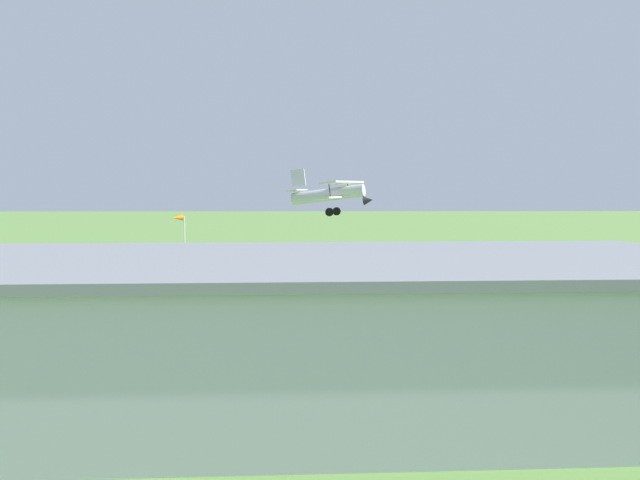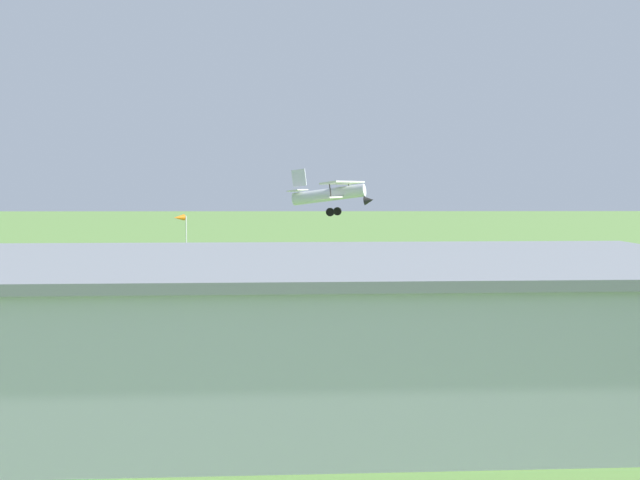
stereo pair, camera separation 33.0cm
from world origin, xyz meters
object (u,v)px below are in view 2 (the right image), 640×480
biplane (332,193)px  car_grey (569,323)px  person_at_fence_line (177,314)px  car_silver (23,324)px  person_near_hangar_door (260,311)px  person_watching_takeoff (187,309)px  windsock (180,221)px  person_walking_on_apron (421,311)px  hangar (297,330)px  person_by_parked_cars (223,311)px

biplane → car_grey: size_ratio=1.89×
person_at_fence_line → biplane: bearing=-123.4°
car_silver → person_near_hangar_door: (-12.66, -4.68, -0.05)m
car_grey → person_watching_takeoff: person_watching_takeoff is taller
biplane → windsock: biplane is taller
biplane → car_grey: bearing=125.5°
person_near_hangar_door → windsock: 31.78m
person_near_hangar_door → windsock: (9.56, -30.03, 4.14)m
biplane → person_walking_on_apron: bearing=109.7°
person_watching_takeoff → person_at_fence_line: person_at_fence_line is taller
car_silver → person_walking_on_apron: 22.76m
person_near_hangar_door → person_walking_on_apron: (-9.72, 0.58, 0.05)m
person_near_hangar_door → person_walking_on_apron: 9.74m
biplane → car_grey: 22.85m
car_silver → biplane: bearing=-134.3°
person_watching_takeoff → windsock: 30.12m
person_at_fence_line → hangar: bearing=113.9°
hangar → person_by_parked_cars: 18.59m
car_silver → person_walking_on_apron: (-22.38, -4.11, 0.00)m
person_watching_takeoff → person_walking_on_apron: bearing=175.2°
hangar → person_at_fence_line: 18.12m
person_near_hangar_door → person_watching_takeoff: bearing=-7.8°
car_grey → person_at_fence_line: size_ratio=2.42×
car_grey → person_by_parked_cars: size_ratio=2.56×
person_watching_takeoff → windsock: (5.06, -29.41, 4.09)m
person_watching_takeoff → windsock: size_ratio=0.31×
person_by_parked_cars → biplane: bearing=-118.1°
biplane → person_at_fence_line: biplane is taller
person_by_parked_cars → hangar: bearing=104.8°
car_silver → car_grey: bearing=-179.7°
biplane → person_walking_on_apron: biplane is taller
car_silver → person_at_fence_line: bearing=-157.1°
biplane → person_watching_takeoff: 17.12m
windsock → person_by_parked_cars: bearing=103.8°
hangar → car_silver: 20.17m
person_at_fence_line → person_walking_on_apron: (-14.51, -0.78, -0.03)m
car_grey → person_walking_on_apron: bearing=-27.0°
biplane → person_walking_on_apron: 16.20m
person_near_hangar_door → person_at_fence_line: (4.79, 1.35, 0.08)m
car_grey → windsock: bearing=-52.0°
hangar → car_silver: size_ratio=8.04×
car_silver → person_near_hangar_door: size_ratio=2.55×
person_at_fence_line → windsock: bearing=-81.4°
person_walking_on_apron → person_by_parked_cars: bearing=-3.0°
car_silver → hangar: bearing=139.1°
person_watching_takeoff → biplane: bearing=-126.5°
person_walking_on_apron → windsock: windsock is taller
car_silver → person_by_parked_cars: (-10.45, -4.73, -0.02)m
person_at_fence_line → person_by_parked_cars: (-2.58, -1.40, -0.05)m
hangar → person_watching_takeoff: (7.02, -18.43, -1.98)m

